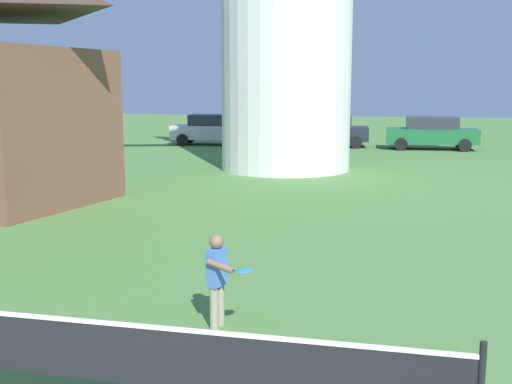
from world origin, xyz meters
The scene contains 5 objects.
tennis_net centered at (0.29, 2.33, 0.68)m, with size 4.70×0.06×1.10m.
player_far centered at (-0.33, 4.82, 0.70)m, with size 0.69×0.66×1.23m.
parked_car_silver centered at (-7.69, 28.96, 0.81)m, with size 4.39×2.26×1.56m.
parked_car_black centered at (-1.71, 29.29, 0.81)m, with size 4.02×2.22×1.56m.
parked_car_green centered at (3.25, 28.99, 0.81)m, with size 4.32×2.01×1.56m.
Camera 1 is at (1.92, -2.74, 3.12)m, focal length 44.71 mm.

